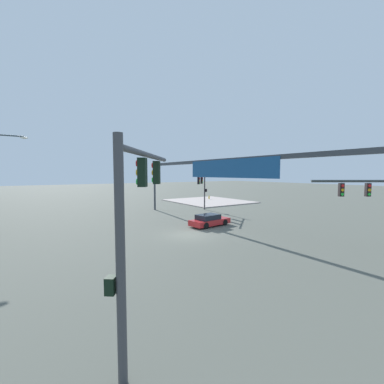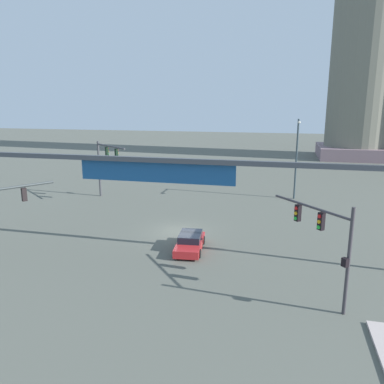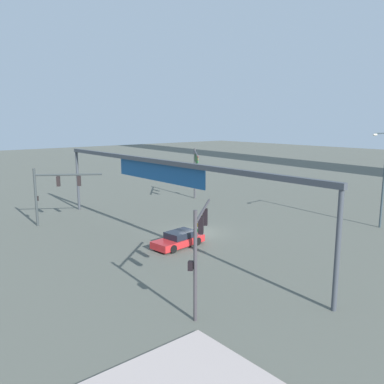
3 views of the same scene
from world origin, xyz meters
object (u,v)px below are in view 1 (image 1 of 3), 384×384
Objects in this scene: fire_hydrant_on_curb at (209,197)px; traffic_signal_opposite_side at (137,206)px; traffic_signal_near_corner at (375,198)px; traffic_signal_cross_street at (202,184)px; sedan_car_approaching at (209,220)px.

traffic_signal_opposite_side is at bearing 139.44° from fire_hydrant_on_curb.
traffic_signal_near_corner is 21.36m from traffic_signal_cross_street.
traffic_signal_opposite_side is at bearing -140.85° from sedan_car_approaching.
traffic_signal_opposite_side is 44.00m from fire_hydrant_on_curb.
fire_hydrant_on_curb is (32.99, -10.66, -3.18)m from traffic_signal_near_corner.
traffic_signal_opposite_side is at bearing 34.42° from traffic_signal_near_corner.
traffic_signal_cross_street reaches higher than traffic_signal_near_corner.
traffic_signal_opposite_side reaches higher than traffic_signal_cross_street.
traffic_signal_near_corner is 1.21× the size of sedan_car_approaching.
traffic_signal_cross_street is 15.84m from fire_hydrant_on_curb.
traffic_signal_cross_street is at bearing -57.77° from traffic_signal_near_corner.
sedan_car_approaching is (12.96, -12.84, -3.82)m from traffic_signal_opposite_side.
traffic_signal_cross_street is 1.25× the size of sedan_car_approaching.
traffic_signal_near_corner is 7.67× the size of fire_hydrant_on_curb.
fire_hydrant_on_curb is at bearing -2.75° from traffic_signal_opposite_side.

